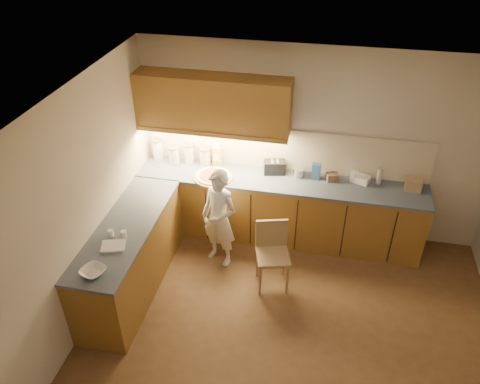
{
  "coord_description": "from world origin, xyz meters",
  "views": [
    {
      "loc": [
        0.15,
        -3.4,
        4.18
      ],
      "look_at": [
        -0.8,
        1.2,
        1.0
      ],
      "focal_mm": 35.0,
      "sensor_mm": 36.0,
      "label": 1
    }
  ],
  "objects_px": {
    "wooden_chair": "(272,249)",
    "oil_jug": "(217,156)",
    "pizza_on_board": "(213,176)",
    "toaster": "(275,167)",
    "child": "(219,219)"
  },
  "relations": [
    {
      "from": "wooden_chair",
      "to": "oil_jug",
      "type": "relative_size",
      "value": 2.59
    },
    {
      "from": "child",
      "to": "oil_jug",
      "type": "distance_m",
      "value": 0.96
    },
    {
      "from": "pizza_on_board",
      "to": "child",
      "type": "distance_m",
      "value": 0.62
    },
    {
      "from": "pizza_on_board",
      "to": "wooden_chair",
      "type": "xyz_separation_m",
      "value": [
        0.9,
        -0.75,
        -0.45
      ]
    },
    {
      "from": "oil_jug",
      "to": "child",
      "type": "bearing_deg",
      "value": -74.72
    },
    {
      "from": "pizza_on_board",
      "to": "child",
      "type": "bearing_deg",
      "value": -68.58
    },
    {
      "from": "pizza_on_board",
      "to": "toaster",
      "type": "distance_m",
      "value": 0.81
    },
    {
      "from": "child",
      "to": "wooden_chair",
      "type": "relative_size",
      "value": 1.57
    },
    {
      "from": "pizza_on_board",
      "to": "oil_jug",
      "type": "bearing_deg",
      "value": 94.89
    },
    {
      "from": "oil_jug",
      "to": "wooden_chair",
      "type": "bearing_deg",
      "value": -49.13
    },
    {
      "from": "wooden_chair",
      "to": "child",
      "type": "bearing_deg",
      "value": 146.07
    },
    {
      "from": "wooden_chair",
      "to": "oil_jug",
      "type": "bearing_deg",
      "value": 115.49
    },
    {
      "from": "child",
      "to": "oil_jug",
      "type": "relative_size",
      "value": 4.07
    },
    {
      "from": "child",
      "to": "toaster",
      "type": "bearing_deg",
      "value": 77.99
    },
    {
      "from": "toaster",
      "to": "child",
      "type": "bearing_deg",
      "value": -136.75
    }
  ]
}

